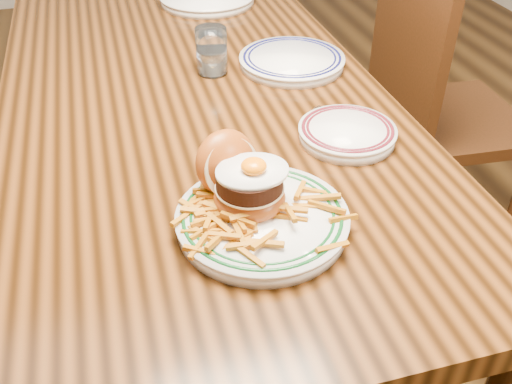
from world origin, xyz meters
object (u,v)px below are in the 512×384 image
object	(u,v)px
table	(196,127)
chair_right	(434,109)
side_plate	(347,132)
main_plate	(256,204)

from	to	relation	value
table	chair_right	bearing A→B (deg)	14.69
table	side_plate	distance (m)	0.39
table	main_plate	xyz separation A→B (m)	(0.02, -0.47, 0.12)
table	side_plate	bearing A→B (deg)	-47.13
table	chair_right	world-z (taller)	chair_right
main_plate	side_plate	world-z (taller)	main_plate
side_plate	chair_right	bearing A→B (deg)	58.55
main_plate	side_plate	distance (m)	0.31
table	side_plate	xyz separation A→B (m)	(0.26, -0.27, 0.11)
table	chair_right	distance (m)	0.82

